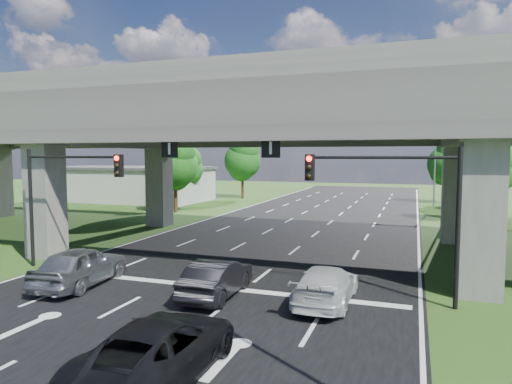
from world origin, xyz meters
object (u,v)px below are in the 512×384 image
Objects in this scene: car_white at (326,285)px; car_silver at (81,266)px; signal_right at (397,195)px; signal_left at (64,186)px; streetlight_far at (438,153)px; car_dark at (217,278)px; car_trailing at (159,348)px; streetlight_beyond at (431,154)px.

car_silver is at bearing 6.86° from car_white.
signal_right and signal_left have the same top height.
car_dark is (-9.01, -21.63, -5.07)m from streetlight_far.
car_silver is at bearing 3.05° from car_dark.
car_trailing is at bearing -105.18° from streetlight_far.
car_trailing is at bearing 99.61° from car_dark.
streetlight_beyond is at bearing -96.85° from car_white.
signal_left is at bearing -44.37° from car_silver.
signal_right is 10.36m from car_trailing.
streetlight_far is 22.13m from car_white.
signal_left is 40.30m from streetlight_beyond.
signal_right is 15.65m from signal_left.
car_dark is 0.93× the size of car_white.
car_silver is 1.11× the size of car_dark.
streetlight_beyond reaches higher than car_white.
car_dark is at bearing -10.02° from signal_left.
car_trailing is (1.35, -6.60, 0.01)m from car_dark.
signal_right is 13.54m from car_silver.
car_trailing is (10.26, -8.17, -3.39)m from signal_left.
car_silver is at bearing -170.70° from signal_right.
car_trailing is at bearing -38.52° from signal_left.
car_dark reaches higher than car_white.
car_dark is (-9.01, -37.63, -5.07)m from streetlight_beyond.
car_silver is at bearing -39.82° from car_trailing.
signal_left is 0.60× the size of streetlight_far.
streetlight_beyond is 37.65m from car_white.
car_white is (10.50, 1.18, -0.15)m from car_silver.
streetlight_far is 27.36m from car_silver.
streetlight_beyond is (17.92, 36.06, 1.66)m from signal_left.
car_dark is (-6.74, -1.57, -3.41)m from signal_right.
streetlight_far is at bearing 48.22° from signal_left.
signal_right is at bearing -176.75° from car_silver.
signal_left is 1.09× the size of car_trailing.
streetlight_beyond is at bearing 86.39° from signal_right.
streetlight_beyond reaches higher than signal_right.
streetlight_beyond is at bearing 90.00° from streetlight_far.
car_dark is at bearing 178.99° from car_silver.
car_dark is at bearing -79.64° from car_trailing.
streetlight_far is 1.82× the size of car_trailing.
car_trailing is at bearing -123.40° from signal_right.
car_white is (-4.74, -37.00, -5.11)m from streetlight_beyond.
streetlight_far reaches higher than car_silver.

